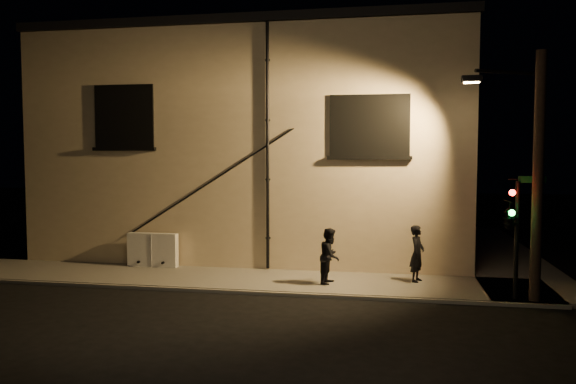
% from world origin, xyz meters
% --- Properties ---
extents(ground, '(90.00, 90.00, 0.00)m').
position_xyz_m(ground, '(0.00, 0.00, 0.00)').
color(ground, black).
extents(sidewalk, '(21.00, 16.00, 0.12)m').
position_xyz_m(sidewalk, '(1.22, 4.39, 0.06)').
color(sidewalk, slate).
rests_on(sidewalk, ground).
extents(building, '(16.20, 12.23, 8.80)m').
position_xyz_m(building, '(-3.00, 8.99, 4.40)').
color(building, beige).
rests_on(building, ground).
extents(utility_cabinet, '(1.79, 0.30, 1.18)m').
position_xyz_m(utility_cabinet, '(-5.89, 2.70, 0.71)').
color(utility_cabinet, white).
rests_on(utility_cabinet, sidewalk).
extents(pedestrian_a, '(0.61, 0.74, 1.75)m').
position_xyz_m(pedestrian_a, '(3.13, 1.97, 0.99)').
color(pedestrian_a, black).
rests_on(pedestrian_a, sidewalk).
extents(pedestrian_b, '(0.78, 0.93, 1.70)m').
position_xyz_m(pedestrian_b, '(0.51, 1.24, 0.97)').
color(pedestrian_b, black).
rests_on(pedestrian_b, sidewalk).
extents(traffic_signal, '(1.14, 1.94, 3.35)m').
position_xyz_m(traffic_signal, '(5.47, 0.19, 2.37)').
color(traffic_signal, black).
rests_on(traffic_signal, sidewalk).
extents(streetlamp_pole, '(2.02, 1.38, 6.78)m').
position_xyz_m(streetlamp_pole, '(6.03, 0.27, 3.63)').
color(streetlamp_pole, black).
rests_on(streetlamp_pole, ground).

